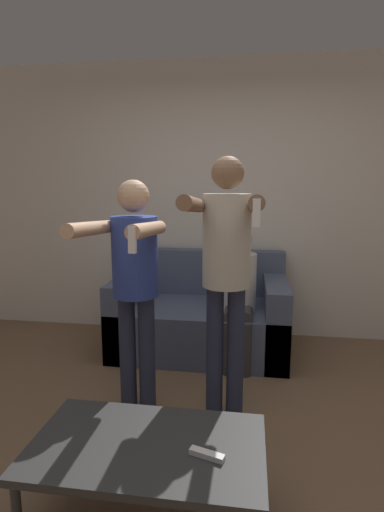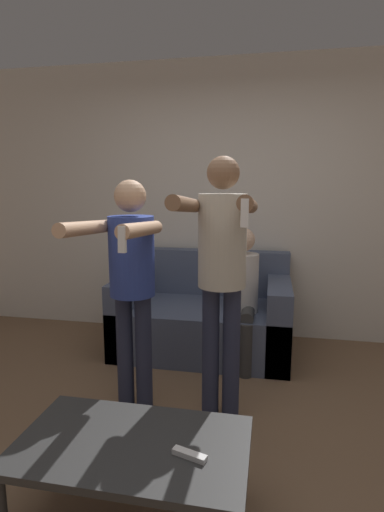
# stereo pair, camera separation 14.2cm
# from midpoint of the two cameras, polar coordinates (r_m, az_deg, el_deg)

# --- Properties ---
(ground_plane) EXTENTS (14.00, 14.00, 0.00)m
(ground_plane) POSITION_cam_midpoint_polar(r_m,az_deg,el_deg) (2.44, -1.06, -28.12)
(ground_plane) COLOR brown
(wall_back) EXTENTS (6.40, 0.06, 2.70)m
(wall_back) POSITION_cam_midpoint_polar(r_m,az_deg,el_deg) (4.01, 3.85, 7.78)
(wall_back) COLOR silver
(wall_back) RESTS_ON ground_plane
(couch) EXTENTS (1.55, 0.93, 0.88)m
(couch) POSITION_cam_midpoint_polar(r_m,az_deg,el_deg) (3.75, 0.19, -8.78)
(couch) COLOR #4C5670
(couch) RESTS_ON ground_plane
(person_standing_left) EXTENTS (0.41, 0.76, 1.55)m
(person_standing_left) POSITION_cam_midpoint_polar(r_m,az_deg,el_deg) (2.58, -9.86, -2.42)
(person_standing_left) COLOR #282D47
(person_standing_left) RESTS_ON ground_plane
(person_standing_right) EXTENTS (0.42, 0.74, 1.68)m
(person_standing_right) POSITION_cam_midpoint_polar(r_m,az_deg,el_deg) (2.44, 3.24, -0.80)
(person_standing_right) COLOR #282D47
(person_standing_right) RESTS_ON ground_plane
(person_seated) EXTENTS (0.28, 0.51, 1.16)m
(person_seated) POSITION_cam_midpoint_polar(r_m,az_deg,el_deg) (3.39, 5.60, -4.94)
(person_seated) COLOR #383838
(person_seated) RESTS_ON ground_plane
(coffee_table) EXTENTS (1.02, 0.59, 0.41)m
(coffee_table) POSITION_cam_midpoint_polar(r_m,az_deg,el_deg) (1.96, -8.70, -25.85)
(coffee_table) COLOR #2D2D2D
(coffee_table) RESTS_ON ground_plane
(remote_on_table) EXTENTS (0.15, 0.08, 0.02)m
(remote_on_table) POSITION_cam_midpoint_polar(r_m,az_deg,el_deg) (1.83, -0.32, -26.53)
(remote_on_table) COLOR white
(remote_on_table) RESTS_ON coffee_table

